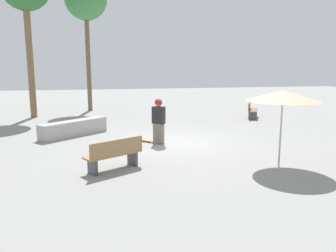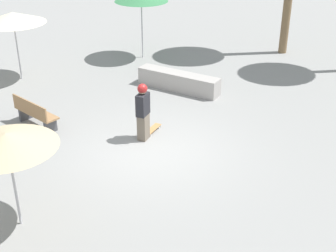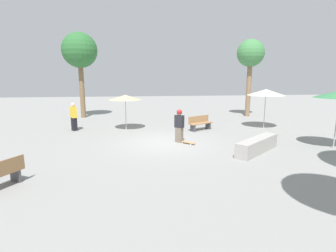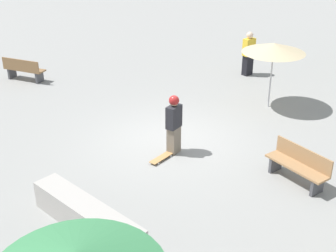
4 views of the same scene
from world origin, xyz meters
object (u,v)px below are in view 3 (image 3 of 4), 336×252
Objects in this scene: shade_umbrella_cream at (266,92)px; palm_tree_center_right at (251,55)px; skateboard at (187,142)px; bench_far at (200,123)px; skater_main at (179,125)px; concrete_ledge at (257,145)px; palm_tree_left at (80,51)px; bystander_watching at (74,117)px; shade_umbrella_tan at (125,97)px.

palm_tree_center_right is at bearing 78.30° from shade_umbrella_cream.
skateboard is 6.76m from shade_umbrella_cream.
bench_far is 0.67× the size of shade_umbrella_cream.
shade_umbrella_cream is (5.50, 3.27, 2.17)m from skateboard.
skater_main is 0.67× the size of shade_umbrella_cream.
shade_umbrella_cream is at bearing 67.68° from skater_main.
palm_tree_left reaches higher than concrete_ledge.
palm_tree_left reaches higher than bystander_watching.
shade_umbrella_cream is at bearing -25.36° from palm_tree_left.
skater_main is 11.40m from palm_tree_left.
skater_main reaches higher than skateboard.
shade_umbrella_cream is (2.83, 5.04, 1.92)m from concrete_ledge.
skateboard is at bearing -128.87° from palm_tree_center_right.
palm_tree_left is at bearing 130.63° from concrete_ledge.
palm_tree_center_right reaches higher than shade_umbrella_cream.
concrete_ledge is at bearing -49.37° from palm_tree_left.
skater_main is 2.29× the size of skateboard.
palm_tree_center_right is (6.50, 8.06, 4.73)m from skateboard.
bench_far is 4.51m from shade_umbrella_cream.
palm_tree_left reaches higher than bench_far.
skateboard is 11.38m from palm_tree_center_right.
bench_far is (1.38, 3.09, 0.37)m from skateboard.
palm_tree_center_right reaches higher than skater_main.
palm_tree_center_right is at bearing 96.39° from skateboard.
concrete_ledge is 5.03m from bench_far.
bench_far is 8.36m from palm_tree_center_right.
palm_tree_left is at bearing 154.64° from shade_umbrella_cream.
palm_tree_center_right is at bearing -103.58° from bystander_watching.
palm_tree_left is at bearing 175.96° from palm_tree_center_right.
shade_umbrella_tan reaches higher than bystander_watching.
skater_main is 0.77× the size of shade_umbrella_tan.
shade_umbrella_tan is (-5.73, 5.53, 1.65)m from concrete_ledge.
shade_umbrella_cream is (4.13, 0.18, 1.80)m from bench_far.
shade_umbrella_tan reaches higher than skater_main.
concrete_ledge is 10.46m from bystander_watching.
shade_umbrella_cream reaches higher than bystander_watching.
bystander_watching is (-3.06, 0.11, -1.12)m from shade_umbrella_tan.
shade_umbrella_tan is at bearing -155.78° from palm_tree_center_right.
skater_main is 0.97× the size of bystander_watching.
bystander_watching is (-11.61, 0.61, -1.39)m from shade_umbrella_cream.
skater_main is at bearing -54.31° from palm_tree_left.
palm_tree_left is 6.61m from bystander_watching.
bystander_watching reaches higher than skater_main.
bench_far is 0.25× the size of palm_tree_left.
skateboard is 7.28m from bystander_watching.
palm_tree_left reaches higher than shade_umbrella_tan.
skateboard is 0.29× the size of shade_umbrella_cream.
skateboard is 0.43× the size of bystander_watching.
skater_main is 3.74m from concrete_ledge.
concrete_ledge is 6.09m from shade_umbrella_cream.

